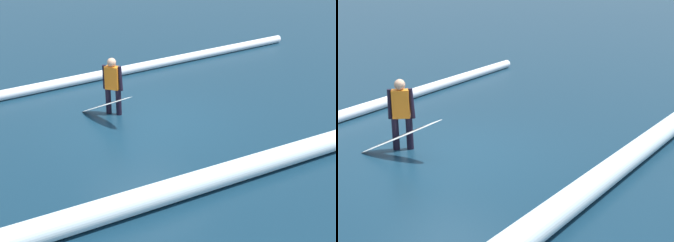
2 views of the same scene
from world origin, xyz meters
TOP-DOWN VIEW (x-y plane):
  - ground_plane at (0.00, 0.00)m, footprint 195.64×195.64m
  - surfer at (0.33, -0.84)m, footprint 0.37×0.46m
  - surfboard at (0.68, -0.57)m, footprint 0.80×1.78m
  - wave_crest_foreground at (1.93, -3.38)m, footprint 20.74×1.16m
  - wave_crest_midground at (-0.64, 3.38)m, footprint 19.57×1.64m

SIDE VIEW (x-z plane):
  - ground_plane at x=0.00m, z-range 0.00..0.00m
  - wave_crest_foreground at x=1.93m, z-range 0.00..0.28m
  - wave_crest_midground at x=-0.64m, z-range 0.00..0.43m
  - surfboard at x=0.68m, z-range -0.01..0.85m
  - surfer at x=0.33m, z-range 0.09..1.55m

